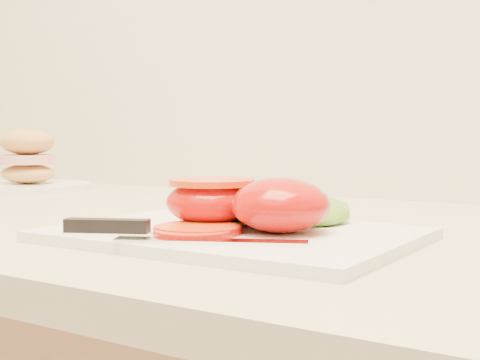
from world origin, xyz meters
The scene contains 9 objects.
cutting_board centered at (-0.14, 1.56, 0.94)m, with size 0.32×0.23×0.01m, color white.
tomato_half_dome centered at (-0.10, 1.57, 0.96)m, with size 0.09×0.09×0.05m, color red.
tomato_half_cut centered at (-0.18, 1.58, 0.96)m, with size 0.09×0.09×0.04m.
tomato_slice_0 centered at (-0.16, 1.53, 0.94)m, with size 0.08×0.08×0.01m, color orange.
tomato_slice_1 centered at (-0.15, 1.51, 0.94)m, with size 0.07×0.07×0.01m, color orange.
lettuce_leaf_0 centered at (-0.16, 1.63, 0.95)m, with size 0.15×0.10×0.03m, color olive.
lettuce_leaf_1 centered at (-0.12, 1.64, 0.95)m, with size 0.12×0.09×0.03m, color olive.
knife centered at (-0.18, 1.49, 0.94)m, with size 0.23×0.09×0.01m.
sandwich_plate centered at (-0.74, 1.82, 0.97)m, with size 0.21×0.21×0.11m.
Camera 1 is at (0.20, 1.06, 1.03)m, focal length 50.00 mm.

